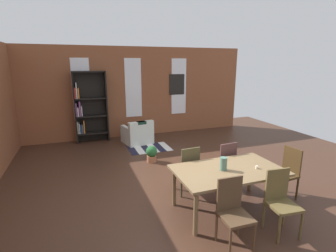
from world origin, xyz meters
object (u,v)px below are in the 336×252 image
at_px(armchair_white, 138,134).
at_px(dining_chair_far_left, 188,168).
at_px(potted_plant_corner, 152,154).
at_px(dining_table, 228,173).
at_px(vase_on_table, 223,164).
at_px(dining_chair_far_right, 224,163).
at_px(bookshelf_tall, 88,107).
at_px(dining_chair_head_right, 287,171).
at_px(potted_plant_by_shelf, 191,163).
at_px(dining_chair_near_left, 233,210).
at_px(dining_chair_near_right, 281,200).

bearing_deg(armchair_white, dining_chair_far_left, -87.33).
relative_size(armchair_white, potted_plant_corner, 2.26).
height_order(dining_table, vase_on_table, vase_on_table).
xyz_separation_m(vase_on_table, dining_chair_far_right, (0.51, 0.76, -0.34)).
distance_m(bookshelf_tall, armchair_white, 1.77).
xyz_separation_m(dining_chair_head_right, dining_chair_far_left, (-1.67, 0.75, 0.00)).
bearing_deg(dining_chair_head_right, vase_on_table, -179.73).
bearing_deg(dining_chair_head_right, bookshelf_tall, 123.33).
bearing_deg(dining_chair_far_left, potted_plant_corner, 96.18).
relative_size(dining_chair_head_right, potted_plant_corner, 2.28).
distance_m(vase_on_table, dining_chair_head_right, 1.42).
distance_m(dining_chair_far_left, potted_plant_by_shelf, 0.83).
bearing_deg(dining_chair_far_left, dining_chair_near_left, -90.11).
distance_m(vase_on_table, dining_chair_far_right, 0.97).
relative_size(dining_chair_near_left, dining_chair_far_right, 1.00).
relative_size(dining_chair_far_left, bookshelf_tall, 0.43).
height_order(dining_table, bookshelf_tall, bookshelf_tall).
relative_size(dining_chair_far_right, dining_chair_far_left, 1.00).
relative_size(dining_chair_head_right, potted_plant_by_shelf, 1.80).
height_order(dining_chair_head_right, bookshelf_tall, bookshelf_tall).
bearing_deg(potted_plant_corner, dining_chair_head_right, -53.65).
relative_size(dining_chair_far_right, potted_plant_corner, 2.28).
bearing_deg(bookshelf_tall, vase_on_table, -69.35).
distance_m(dining_chair_near_right, potted_plant_by_shelf, 2.25).
bearing_deg(armchair_white, dining_chair_near_left, -88.17).
height_order(dining_table, dining_chair_head_right, dining_chair_head_right).
distance_m(dining_table, bookshelf_tall, 5.31).
bearing_deg(armchair_white, potted_plant_corner, -91.12).
bearing_deg(bookshelf_tall, dining_chair_far_right, -60.39).
xyz_separation_m(dining_chair_near_left, dining_chair_far_left, (0.00, 1.51, 0.00)).
distance_m(dining_chair_far_right, dining_chair_far_left, 0.81).
relative_size(dining_chair_near_right, bookshelf_tall, 0.43).
bearing_deg(dining_chair_far_right, bookshelf_tall, 119.61).
bearing_deg(dining_chair_far_left, vase_on_table, -68.48).
bearing_deg(dining_table, potted_plant_corner, 103.14).
distance_m(dining_chair_near_left, armchair_white, 4.98).
bearing_deg(potted_plant_by_shelf, dining_chair_far_left, -120.16).
xyz_separation_m(dining_table, dining_chair_head_right, (1.27, 0.01, -0.15)).
height_order(dining_chair_far_right, armchair_white, dining_chair_far_right).
relative_size(armchair_white, potted_plant_by_shelf, 1.79).
xyz_separation_m(dining_chair_near_left, potted_plant_by_shelf, (0.41, 2.21, -0.22)).
height_order(armchair_white, potted_plant_by_shelf, armchair_white).
bearing_deg(vase_on_table, bookshelf_tall, 110.65).
bearing_deg(dining_chair_far_right, dining_chair_head_right, -40.92).
bearing_deg(dining_chair_near_left, dining_chair_far_left, 89.89).
bearing_deg(dining_chair_near_left, bookshelf_tall, 105.30).
relative_size(vase_on_table, dining_chair_far_left, 0.23).
bearing_deg(dining_chair_far_right, potted_plant_by_shelf, 120.37).
height_order(vase_on_table, potted_plant_by_shelf, vase_on_table).
height_order(vase_on_table, dining_chair_far_right, vase_on_table).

